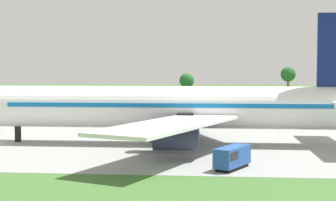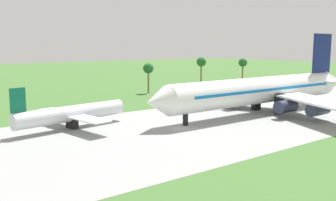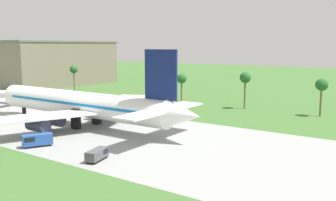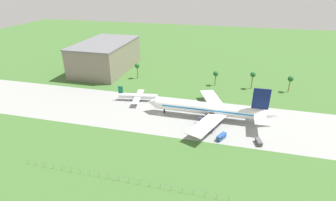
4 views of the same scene
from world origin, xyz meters
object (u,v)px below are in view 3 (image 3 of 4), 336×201
(baggage_tug, at_px, (36,140))
(fuel_truck, at_px, (98,154))
(jet_airliner, at_px, (83,104))
(terminal_building, at_px, (52,63))
(regional_aircraft, at_px, (19,96))

(baggage_tug, distance_m, fuel_truck, 16.73)
(jet_airliner, xyz_separation_m, fuel_truck, (23.93, -18.64, -4.44))
(terminal_building, bearing_deg, baggage_tug, -39.57)
(jet_airliner, height_order, regional_aircraft, jet_airliner)
(regional_aircraft, distance_m, baggage_tug, 60.76)
(fuel_truck, height_order, terminal_building, terminal_building)
(baggage_tug, distance_m, terminal_building, 126.87)
(jet_airliner, xyz_separation_m, terminal_building, (-90.28, 61.26, 5.82))
(jet_airliner, distance_m, terminal_building, 109.26)
(baggage_tug, xyz_separation_m, terminal_building, (-97.50, 80.56, 9.99))
(jet_airliner, bearing_deg, terminal_building, 145.84)
(regional_aircraft, relative_size, baggage_tug, 3.92)
(fuel_truck, bearing_deg, baggage_tug, -177.77)
(jet_airliner, height_order, fuel_truck, jet_airliner)
(baggage_tug, xyz_separation_m, fuel_truck, (16.71, 0.65, -0.27))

